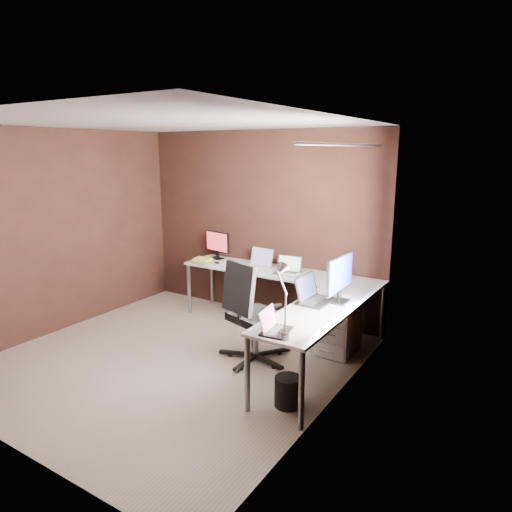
{
  "coord_description": "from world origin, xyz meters",
  "views": [
    {
      "loc": [
        3.22,
        -3.42,
        2.24
      ],
      "look_at": [
        0.48,
        0.95,
        1.03
      ],
      "focal_mm": 32.0,
      "sensor_mm": 36.0,
      "label": 1
    }
  ],
  "objects_px": {
    "laptop_white": "(259,262)",
    "book_stack": "(203,261)",
    "monitor_left": "(217,243)",
    "laptop_black_big": "(312,296)",
    "drawer_pedestal": "(337,326)",
    "monitor_right": "(340,276)",
    "laptop_silver": "(288,270)",
    "desk_lamp": "(282,290)",
    "laptop_black_small": "(273,327)",
    "wastebasket": "(288,391)",
    "office_chair": "(253,332)"
  },
  "relations": [
    {
      "from": "wastebasket",
      "to": "monitor_right",
      "type": "bearing_deg",
      "value": 84.36
    },
    {
      "from": "drawer_pedestal",
      "to": "book_stack",
      "type": "bearing_deg",
      "value": 175.78
    },
    {
      "from": "monitor_right",
      "to": "drawer_pedestal",
      "type": "bearing_deg",
      "value": 23.3
    },
    {
      "from": "monitor_left",
      "to": "laptop_white",
      "type": "height_order",
      "value": "monitor_left"
    },
    {
      "from": "laptop_black_big",
      "to": "desk_lamp",
      "type": "distance_m",
      "value": 0.99
    },
    {
      "from": "laptop_silver",
      "to": "desk_lamp",
      "type": "height_order",
      "value": "desk_lamp"
    },
    {
      "from": "laptop_silver",
      "to": "wastebasket",
      "type": "distance_m",
      "value": 1.94
    },
    {
      "from": "office_chair",
      "to": "laptop_silver",
      "type": "bearing_deg",
      "value": 113.82
    },
    {
      "from": "monitor_left",
      "to": "desk_lamp",
      "type": "bearing_deg",
      "value": -30.98
    },
    {
      "from": "drawer_pedestal",
      "to": "laptop_silver",
      "type": "bearing_deg",
      "value": 158.96
    },
    {
      "from": "laptop_silver",
      "to": "office_chair",
      "type": "bearing_deg",
      "value": -90.12
    },
    {
      "from": "laptop_black_big",
      "to": "laptop_silver",
      "type": "bearing_deg",
      "value": 42.0
    },
    {
      "from": "monitor_left",
      "to": "laptop_silver",
      "type": "height_order",
      "value": "monitor_left"
    },
    {
      "from": "monitor_right",
      "to": "book_stack",
      "type": "bearing_deg",
      "value": 77.05
    },
    {
      "from": "laptop_black_small",
      "to": "desk_lamp",
      "type": "height_order",
      "value": "desk_lamp"
    },
    {
      "from": "laptop_silver",
      "to": "laptop_black_big",
      "type": "bearing_deg",
      "value": -55.54
    },
    {
      "from": "laptop_black_small",
      "to": "book_stack",
      "type": "relative_size",
      "value": 1.27
    },
    {
      "from": "monitor_left",
      "to": "laptop_black_big",
      "type": "bearing_deg",
      "value": -15.71
    },
    {
      "from": "monitor_left",
      "to": "office_chair",
      "type": "height_order",
      "value": "monitor_left"
    },
    {
      "from": "laptop_silver",
      "to": "book_stack",
      "type": "distance_m",
      "value": 1.24
    },
    {
      "from": "laptop_black_big",
      "to": "desk_lamp",
      "type": "xyz_separation_m",
      "value": [
        0.15,
        -0.92,
        0.33
      ]
    },
    {
      "from": "laptop_white",
      "to": "laptop_silver",
      "type": "height_order",
      "value": "laptop_white"
    },
    {
      "from": "laptop_black_small",
      "to": "desk_lamp",
      "type": "xyz_separation_m",
      "value": [
        0.09,
        -0.02,
        0.34
      ]
    },
    {
      "from": "drawer_pedestal",
      "to": "desk_lamp",
      "type": "relative_size",
      "value": 0.98
    },
    {
      "from": "laptop_white",
      "to": "book_stack",
      "type": "distance_m",
      "value": 0.79
    },
    {
      "from": "office_chair",
      "to": "wastebasket",
      "type": "distance_m",
      "value": 0.99
    },
    {
      "from": "monitor_right",
      "to": "laptop_black_big",
      "type": "xyz_separation_m",
      "value": [
        -0.24,
        -0.13,
        -0.22
      ]
    },
    {
      "from": "laptop_black_big",
      "to": "book_stack",
      "type": "xyz_separation_m",
      "value": [
        -1.95,
        0.66,
        -0.02
      ]
    },
    {
      "from": "office_chair",
      "to": "laptop_black_small",
      "type": "bearing_deg",
      "value": -30.17
    },
    {
      "from": "laptop_black_big",
      "to": "office_chair",
      "type": "relative_size",
      "value": 0.37
    },
    {
      "from": "monitor_right",
      "to": "wastebasket",
      "type": "distance_m",
      "value": 1.26
    },
    {
      "from": "laptop_white",
      "to": "laptop_black_big",
      "type": "height_order",
      "value": "laptop_black_big"
    },
    {
      "from": "laptop_black_small",
      "to": "office_chair",
      "type": "height_order",
      "value": "office_chair"
    },
    {
      "from": "monitor_right",
      "to": "laptop_black_small",
      "type": "relative_size",
      "value": 1.84
    },
    {
      "from": "laptop_white",
      "to": "wastebasket",
      "type": "xyz_separation_m",
      "value": [
        1.37,
        -1.73,
        -0.64
      ]
    },
    {
      "from": "desk_lamp",
      "to": "wastebasket",
      "type": "xyz_separation_m",
      "value": [
        -0.0,
        0.14,
        -0.98
      ]
    },
    {
      "from": "book_stack",
      "to": "office_chair",
      "type": "xyz_separation_m",
      "value": [
        1.35,
        -0.84,
        -0.44
      ]
    },
    {
      "from": "laptop_white",
      "to": "book_stack",
      "type": "relative_size",
      "value": 1.46
    },
    {
      "from": "laptop_white",
      "to": "monitor_left",
      "type": "bearing_deg",
      "value": -178.69
    },
    {
      "from": "drawer_pedestal",
      "to": "laptop_black_big",
      "type": "xyz_separation_m",
      "value": [
        -0.08,
        -0.51,
        0.49
      ]
    },
    {
      "from": "monitor_right",
      "to": "office_chair",
      "type": "bearing_deg",
      "value": 110.74
    },
    {
      "from": "drawer_pedestal",
      "to": "office_chair",
      "type": "distance_m",
      "value": 0.98
    },
    {
      "from": "drawer_pedestal",
      "to": "laptop_white",
      "type": "bearing_deg",
      "value": 161.69
    },
    {
      "from": "laptop_black_small",
      "to": "wastebasket",
      "type": "height_order",
      "value": "laptop_black_small"
    },
    {
      "from": "laptop_white",
      "to": "laptop_black_big",
      "type": "distance_m",
      "value": 1.54
    },
    {
      "from": "monitor_left",
      "to": "laptop_black_small",
      "type": "bearing_deg",
      "value": -31.98
    },
    {
      "from": "desk_lamp",
      "to": "book_stack",
      "type": "bearing_deg",
      "value": 134.98
    },
    {
      "from": "drawer_pedestal",
      "to": "monitor_right",
      "type": "relative_size",
      "value": 1.02
    },
    {
      "from": "wastebasket",
      "to": "office_chair",
      "type": "bearing_deg",
      "value": 141.25
    },
    {
      "from": "laptop_black_big",
      "to": "desk_lamp",
      "type": "height_order",
      "value": "desk_lamp"
    }
  ]
}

